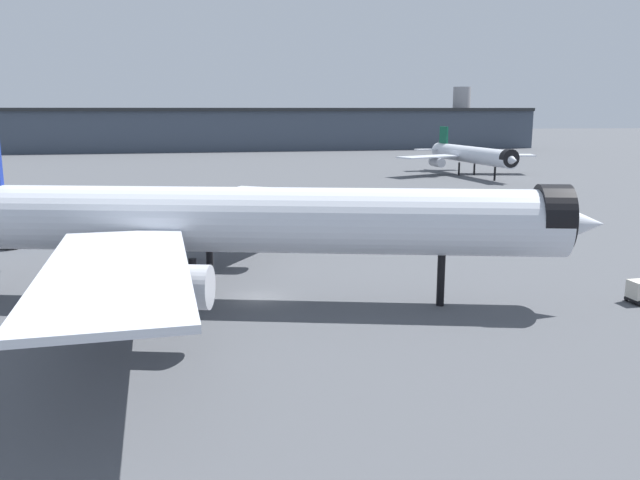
{
  "coord_description": "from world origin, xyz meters",
  "views": [
    {
      "loc": [
        -0.25,
        -50.96,
        15.1
      ],
      "look_at": [
        4.87,
        -1.91,
        5.11
      ],
      "focal_mm": 36.31,
      "sensor_mm": 36.0,
      "label": 1
    }
  ],
  "objects_px": {
    "airliner_far_taxiway": "(470,155)",
    "service_truck_front": "(21,231)",
    "airliner_near_gate": "(226,221)",
    "traffic_cone_near_nose": "(398,234)"
  },
  "relations": [
    {
      "from": "service_truck_front",
      "to": "traffic_cone_near_nose",
      "type": "height_order",
      "value": "service_truck_front"
    },
    {
      "from": "airliner_near_gate",
      "to": "service_truck_front",
      "type": "distance_m",
      "value": 34.64
    },
    {
      "from": "traffic_cone_near_nose",
      "to": "service_truck_front",
      "type": "bearing_deg",
      "value": -179.1
    },
    {
      "from": "airliner_near_gate",
      "to": "traffic_cone_near_nose",
      "type": "distance_m",
      "value": 32.34
    },
    {
      "from": "airliner_near_gate",
      "to": "airliner_far_taxiway",
      "type": "bearing_deg",
      "value": 71.11
    },
    {
      "from": "airliner_far_taxiway",
      "to": "service_truck_front",
      "type": "bearing_deg",
      "value": -57.24
    },
    {
      "from": "service_truck_front",
      "to": "traffic_cone_near_nose",
      "type": "relative_size",
      "value": 9.0
    },
    {
      "from": "airliner_far_taxiway",
      "to": "traffic_cone_near_nose",
      "type": "distance_m",
      "value": 76.86
    },
    {
      "from": "airliner_far_taxiway",
      "to": "traffic_cone_near_nose",
      "type": "height_order",
      "value": "airliner_far_taxiway"
    },
    {
      "from": "airliner_near_gate",
      "to": "airliner_far_taxiway",
      "type": "relative_size",
      "value": 1.5
    }
  ]
}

